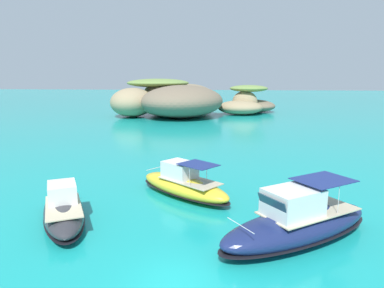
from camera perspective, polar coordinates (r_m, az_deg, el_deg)
ground_plane at (r=15.84m, az=-2.86°, el=-22.09°), size 400.00×400.00×0.00m
islet_large at (r=77.65m, az=-2.98°, el=7.35°), size 26.67×34.09×8.00m
islet_small at (r=82.39m, az=9.15°, el=6.66°), size 15.87×17.66×6.52m
motorboat_yellow at (r=25.45m, az=-1.43°, el=-6.72°), size 8.18×7.31×2.66m
motorboat_charcoal at (r=22.52m, az=-20.47°, el=-10.10°), size 5.66×8.01×2.31m
motorboat_navy at (r=19.59m, az=17.05°, el=-12.41°), size 10.03×8.19×3.16m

